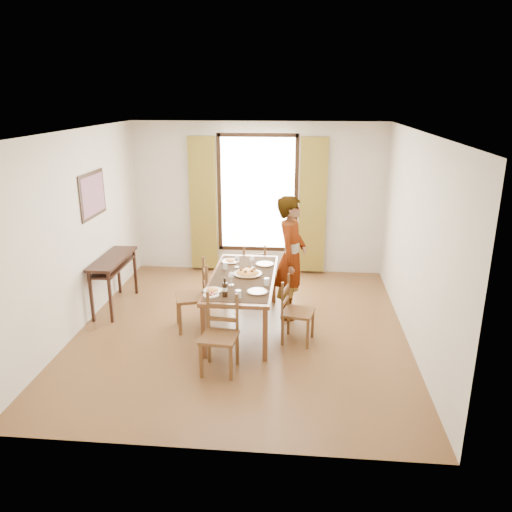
# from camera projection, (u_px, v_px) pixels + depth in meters

# --- Properties ---
(ground) EXTENTS (5.00, 5.00, 0.00)m
(ground) POSITION_uv_depth(u_px,v_px,m) (242.00, 329.00, 7.00)
(ground) COLOR #482616
(ground) RESTS_ON ground
(room_shell) EXTENTS (4.60, 5.10, 2.74)m
(room_shell) POSITION_uv_depth(u_px,v_px,m) (242.00, 220.00, 6.64)
(room_shell) COLOR beige
(room_shell) RESTS_ON ground
(console_table) EXTENTS (0.38, 1.20, 0.80)m
(console_table) POSITION_uv_depth(u_px,v_px,m) (113.00, 265.00, 7.53)
(console_table) COLOR black
(console_table) RESTS_ON ground
(dining_table) EXTENTS (0.88, 1.95, 0.76)m
(dining_table) POSITION_uv_depth(u_px,v_px,m) (243.00, 281.00, 6.87)
(dining_table) COLOR brown
(dining_table) RESTS_ON ground
(chair_west) EXTENTS (0.54, 0.54, 0.98)m
(chair_west) POSITION_uv_depth(u_px,v_px,m) (194.00, 297.00, 6.92)
(chair_west) COLOR brown
(chair_west) RESTS_ON ground
(chair_north) EXTENTS (0.46, 0.46, 0.88)m
(chair_north) POSITION_uv_depth(u_px,v_px,m) (253.00, 271.00, 8.08)
(chair_north) COLOR brown
(chair_north) RESTS_ON ground
(chair_south) EXTENTS (0.44, 0.44, 0.93)m
(chair_south) POSITION_uv_depth(u_px,v_px,m) (220.00, 337.00, 5.85)
(chair_south) COLOR brown
(chair_south) RESTS_ON ground
(chair_east) EXTENTS (0.46, 0.46, 0.88)m
(chair_east) POSITION_uv_depth(u_px,v_px,m) (296.00, 313.00, 6.54)
(chair_east) COLOR brown
(chair_east) RESTS_ON ground
(man) EXTENTS (0.83, 0.69, 1.80)m
(man) POSITION_uv_depth(u_px,v_px,m) (291.00, 258.00, 7.17)
(man) COLOR #999DA1
(man) RESTS_ON ground
(plate_sw) EXTENTS (0.27, 0.27, 0.05)m
(plate_sw) POSITION_uv_depth(u_px,v_px,m) (213.00, 289.00, 6.32)
(plate_sw) COLOR silver
(plate_sw) RESTS_ON dining_table
(plate_se) EXTENTS (0.27, 0.27, 0.05)m
(plate_se) POSITION_uv_depth(u_px,v_px,m) (258.00, 290.00, 6.29)
(plate_se) COLOR silver
(plate_se) RESTS_ON dining_table
(plate_nw) EXTENTS (0.27, 0.27, 0.05)m
(plate_nw) POSITION_uv_depth(u_px,v_px,m) (230.00, 260.00, 7.42)
(plate_nw) COLOR silver
(plate_nw) RESTS_ON dining_table
(plate_ne) EXTENTS (0.27, 0.27, 0.05)m
(plate_ne) POSITION_uv_depth(u_px,v_px,m) (265.00, 263.00, 7.31)
(plate_ne) COLOR silver
(plate_ne) RESTS_ON dining_table
(pasta_platter) EXTENTS (0.40, 0.40, 0.10)m
(pasta_platter) POSITION_uv_depth(u_px,v_px,m) (248.00, 271.00, 6.89)
(pasta_platter) COLOR #C35019
(pasta_platter) RESTS_ON dining_table
(caprese_plate) EXTENTS (0.20, 0.20, 0.04)m
(caprese_plate) POSITION_uv_depth(u_px,v_px,m) (211.00, 294.00, 6.19)
(caprese_plate) COLOR silver
(caprese_plate) RESTS_ON dining_table
(wine_glass_a) EXTENTS (0.08, 0.08, 0.18)m
(wine_glass_a) POSITION_uv_depth(u_px,v_px,m) (231.00, 279.00, 6.50)
(wine_glass_a) COLOR white
(wine_glass_a) RESTS_ON dining_table
(wine_glass_b) EXTENTS (0.08, 0.08, 0.18)m
(wine_glass_b) POSITION_uv_depth(u_px,v_px,m) (252.00, 262.00, 7.14)
(wine_glass_b) COLOR white
(wine_glass_b) RESTS_ON dining_table
(wine_glass_c) EXTENTS (0.08, 0.08, 0.18)m
(wine_glass_c) POSITION_uv_depth(u_px,v_px,m) (237.00, 261.00, 7.18)
(wine_glass_c) COLOR white
(wine_glass_c) RESTS_ON dining_table
(tumbler_a) EXTENTS (0.07, 0.07, 0.10)m
(tumbler_a) POSITION_uv_depth(u_px,v_px,m) (267.00, 282.00, 6.52)
(tumbler_a) COLOR silver
(tumbler_a) RESTS_ON dining_table
(tumbler_b) EXTENTS (0.07, 0.07, 0.10)m
(tumbler_b) POSITION_uv_depth(u_px,v_px,m) (225.00, 266.00, 7.12)
(tumbler_b) COLOR silver
(tumbler_b) RESTS_ON dining_table
(tumbler_c) EXTENTS (0.07, 0.07, 0.10)m
(tumbler_c) POSITION_uv_depth(u_px,v_px,m) (238.00, 294.00, 6.11)
(tumbler_c) COLOR silver
(tumbler_c) RESTS_ON dining_table
(wine_bottle) EXTENTS (0.07, 0.07, 0.25)m
(wine_bottle) POSITION_uv_depth(u_px,v_px,m) (225.00, 287.00, 6.13)
(wine_bottle) COLOR black
(wine_bottle) RESTS_ON dining_table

